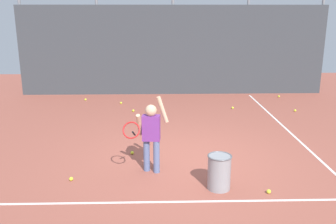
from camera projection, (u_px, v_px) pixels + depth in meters
ground_plane at (185, 161)px, 6.92m from camera, size 20.00×20.00×0.00m
court_line_baseline at (192, 202)px, 5.43m from camera, size 9.00×0.05×0.00m
court_line_sideline at (300, 141)px, 7.95m from camera, size 0.05×9.00×0.00m
back_fence_windscreen at (173, 51)px, 12.12m from camera, size 10.06×0.08×2.91m
fence_post_0 at (24, 49)px, 12.03m from camera, size 0.09×0.09×3.06m
fence_post_1 at (99, 48)px, 12.10m from camera, size 0.09×0.09×3.06m
fence_post_2 at (173, 48)px, 12.16m from camera, size 0.09×0.09×3.06m
fence_post_3 at (246, 48)px, 12.23m from camera, size 0.09×0.09×3.06m
fence_post_4 at (319, 48)px, 12.29m from camera, size 0.09×0.09×3.06m
tennis_player at (150, 132)px, 6.26m from camera, size 0.76×0.57×1.35m
ball_hopper at (219, 172)px, 5.76m from camera, size 0.38×0.38×0.56m
tennis_ball_0 at (295, 110)px, 10.28m from camera, size 0.07×0.07×0.07m
tennis_ball_1 at (279, 96)px, 11.98m from camera, size 0.07×0.07×0.07m
tennis_ball_2 at (121, 103)px, 11.12m from camera, size 0.07×0.07×0.07m
tennis_ball_3 at (233, 108)px, 10.56m from camera, size 0.07×0.07×0.07m
tennis_ball_4 at (269, 191)px, 5.67m from camera, size 0.07×0.07×0.07m
tennis_ball_5 at (132, 153)px, 7.22m from camera, size 0.07×0.07×0.07m
tennis_ball_6 at (133, 111)px, 10.27m from camera, size 0.07×0.07×0.07m
tennis_ball_7 at (86, 100)px, 11.55m from camera, size 0.07×0.07×0.07m
tennis_ball_8 at (71, 179)px, 6.09m from camera, size 0.07×0.07×0.07m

